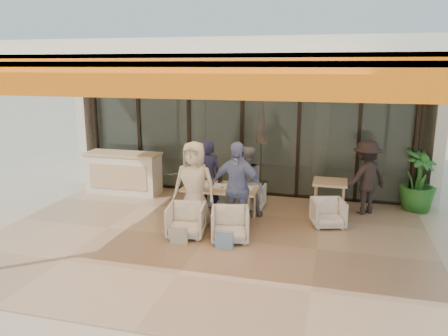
% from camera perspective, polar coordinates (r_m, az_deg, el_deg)
% --- Properties ---
extents(ground, '(70.00, 70.00, 0.00)m').
position_cam_1_polar(ground, '(8.16, -2.32, -9.26)').
color(ground, '#C6B293').
rests_on(ground, ground).
extents(terrace_floor, '(8.00, 6.00, 0.01)m').
position_cam_1_polar(terrace_floor, '(8.16, -2.32, -9.23)').
color(terrace_floor, tan).
rests_on(terrace_floor, ground).
extents(terrace_structure, '(8.00, 6.00, 3.40)m').
position_cam_1_polar(terrace_structure, '(7.29, -3.20, 14.22)').
color(terrace_structure, silver).
rests_on(terrace_structure, ground).
extents(glass_storefront, '(8.08, 0.10, 3.20)m').
position_cam_1_polar(glass_storefront, '(10.55, 2.40, 4.96)').
color(glass_storefront, '#9EADA3').
rests_on(glass_storefront, ground).
extents(interior_block, '(9.05, 3.62, 3.52)m').
position_cam_1_polar(interior_block, '(12.74, 4.73, 9.21)').
color(interior_block, silver).
rests_on(interior_block, ground).
extents(host_counter, '(1.85, 0.65, 1.04)m').
position_cam_1_polar(host_counter, '(11.08, -12.97, -0.61)').
color(host_counter, silver).
rests_on(host_counter, ground).
extents(dining_table, '(1.50, 0.90, 0.93)m').
position_cam_1_polar(dining_table, '(8.83, -0.40, -2.76)').
color(dining_table, '#DBBC85').
rests_on(dining_table, ground).
extents(chair_far_left, '(0.68, 0.66, 0.59)m').
position_cam_1_polar(chair_far_left, '(9.92, -1.26, -3.31)').
color(chair_far_left, white).
rests_on(chair_far_left, ground).
extents(chair_far_right, '(0.61, 0.57, 0.62)m').
position_cam_1_polar(chair_far_right, '(9.72, 3.51, -3.58)').
color(chair_far_right, white).
rests_on(chair_far_right, ground).
extents(chair_near_left, '(0.76, 0.72, 0.69)m').
position_cam_1_polar(chair_near_left, '(8.19, -4.96, -6.65)').
color(chair_near_left, white).
rests_on(chair_near_left, ground).
extents(chair_near_right, '(0.80, 0.77, 0.68)m').
position_cam_1_polar(chair_near_right, '(7.96, 0.79, -7.22)').
color(chair_near_right, white).
rests_on(chair_near_right, ground).
extents(diner_navy, '(0.65, 0.49, 1.61)m').
position_cam_1_polar(diner_navy, '(9.32, -2.13, -1.15)').
color(diner_navy, '#1B1D3D').
rests_on(diner_navy, ground).
extents(diner_grey, '(0.89, 0.80, 1.51)m').
position_cam_1_polar(diner_grey, '(9.13, 2.93, -1.80)').
color(diner_grey, slate).
rests_on(diner_grey, ground).
extents(diner_cream, '(0.84, 0.55, 1.72)m').
position_cam_1_polar(diner_cream, '(8.48, -3.89, -2.25)').
color(diner_cream, beige).
rests_on(diner_cream, ground).
extents(diner_periwinkle, '(1.08, 0.55, 1.76)m').
position_cam_1_polar(diner_periwinkle, '(8.25, 1.65, -2.53)').
color(diner_periwinkle, '#6974AF').
rests_on(diner_periwinkle, ground).
extents(tote_bag_cream, '(0.30, 0.10, 0.34)m').
position_cam_1_polar(tote_bag_cream, '(7.90, -5.92, -8.79)').
color(tote_bag_cream, silver).
rests_on(tote_bag_cream, ground).
extents(tote_bag_blue, '(0.30, 0.10, 0.34)m').
position_cam_1_polar(tote_bag_blue, '(7.66, 0.05, -9.44)').
color(tote_bag_blue, '#99BFD8').
rests_on(tote_bag_blue, ground).
extents(side_table, '(0.70, 0.70, 0.74)m').
position_cam_1_polar(side_table, '(9.50, 13.68, -2.29)').
color(side_table, '#DBBC85').
rests_on(side_table, ground).
extents(side_chair, '(0.74, 0.72, 0.62)m').
position_cam_1_polar(side_chair, '(8.88, 13.44, -5.58)').
color(side_chair, white).
rests_on(side_chair, ground).
extents(standing_woman, '(1.18, 1.12, 1.61)m').
position_cam_1_polar(standing_woman, '(9.71, 18.05, -1.22)').
color(standing_woman, black).
rests_on(standing_woman, ground).
extents(potted_palm, '(1.08, 1.08, 1.37)m').
position_cam_1_polar(potted_palm, '(10.37, 24.02, -1.52)').
color(potted_palm, '#1E5919').
rests_on(potted_palm, ground).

